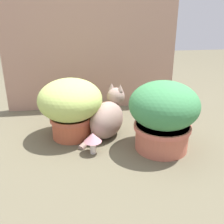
{
  "coord_description": "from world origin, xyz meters",
  "views": [
    {
      "loc": [
        -0.06,
        -1.41,
        0.76
      ],
      "look_at": [
        0.14,
        -0.02,
        0.18
      ],
      "focal_mm": 42.71,
      "sensor_mm": 36.0,
      "label": 1
    }
  ],
  "objects_px": {
    "grass_planter": "(70,105)",
    "leafy_planter": "(163,114)",
    "cat": "(108,117)",
    "mushroom_ornament_pink": "(93,139)"
  },
  "relations": [
    {
      "from": "grass_planter",
      "to": "mushroom_ornament_pink",
      "type": "relative_size",
      "value": 3.14
    },
    {
      "from": "leafy_planter",
      "to": "grass_planter",
      "type": "bearing_deg",
      "value": 156.46
    },
    {
      "from": "grass_planter",
      "to": "mushroom_ornament_pink",
      "type": "distance_m",
      "value": 0.27
    },
    {
      "from": "leafy_planter",
      "to": "mushroom_ornament_pink",
      "type": "relative_size",
      "value": 3.21
    },
    {
      "from": "leafy_planter",
      "to": "cat",
      "type": "height_order",
      "value": "leafy_planter"
    },
    {
      "from": "cat",
      "to": "mushroom_ornament_pink",
      "type": "xyz_separation_m",
      "value": [
        -0.11,
        -0.19,
        -0.03
      ]
    },
    {
      "from": "grass_planter",
      "to": "mushroom_ornament_pink",
      "type": "bearing_deg",
      "value": -62.63
    },
    {
      "from": "grass_planter",
      "to": "mushroom_ornament_pink",
      "type": "xyz_separation_m",
      "value": [
        0.11,
        -0.22,
        -0.12
      ]
    },
    {
      "from": "grass_planter",
      "to": "leafy_planter",
      "type": "height_order",
      "value": "leafy_planter"
    },
    {
      "from": "grass_planter",
      "to": "cat",
      "type": "height_order",
      "value": "grass_planter"
    }
  ]
}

